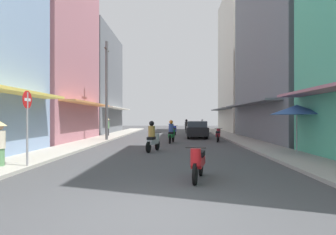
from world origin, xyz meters
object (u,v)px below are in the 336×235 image
Objects in this scene: motorbike_white at (202,127)px; pedestrian_crossing at (107,126)px; motorbike_maroon at (218,135)px; utility_pole at (107,90)px; motorbike_blue at (174,130)px; street_sign_no_entry at (27,118)px; parked_car at (197,129)px; vendor_umbrella at (297,110)px; pedestrian_far at (0,142)px; motorbike_black at (186,127)px; motorbike_silver at (153,138)px; motorbike_red at (198,162)px; motorbike_green at (172,133)px.

motorbike_white is 12.19m from pedestrian_crossing.
utility_pole is (-8.21, 0.15, 3.27)m from motorbike_maroon.
street_sign_no_entry is (-4.87, -18.85, 1.21)m from motorbike_blue.
motorbike_blue is 0.68× the size of street_sign_no_entry.
motorbike_white is 15.51m from utility_pole.
parked_car is 8.36m from utility_pole.
street_sign_no_entry is at bearing -114.09° from parked_car.
motorbike_white is 0.76× the size of vendor_umbrella.
pedestrian_far is at bearing -93.78° from utility_pole.
motorbike_black is 1.05× the size of pedestrian_crossing.
motorbike_white is 0.44× the size of parked_car.
pedestrian_crossing is 0.65× the size of street_sign_no_entry.
motorbike_maroon is at bearing 108.03° from vendor_umbrella.
motorbike_maroon is at bearing -71.02° from parked_car.
motorbike_black is 12.86m from utility_pole.
motorbike_maroon is 0.99× the size of motorbike_white.
motorbike_black is 1.03× the size of motorbike_silver.
utility_pole is (-10.71, 7.82, 1.66)m from vendor_umbrella.
pedestrian_crossing is at bearing 151.27° from motorbike_maroon.
pedestrian_crossing is (-6.85, 18.25, 0.47)m from motorbike_red.
street_sign_no_entry reaches higher than pedestrian_crossing.
motorbike_green is at bearing 65.71° from street_sign_no_entry.
motorbike_green is at bearing -113.64° from parked_car.
motorbike_silver is (-0.89, -5.24, 0.00)m from motorbike_green.
parked_car reaches higher than motorbike_red.
motorbike_maroon is at bearing -90.15° from motorbike_white.
parked_car is 12.08m from vendor_umbrella.
motorbike_white is 1.01× the size of motorbike_red.
street_sign_no_entry reaches higher than motorbike_red.
vendor_umbrella is at bearing -69.04° from motorbike_blue.
motorbike_black is at bearing 88.67° from motorbike_red.
motorbike_green is (-1.46, -12.02, 0.00)m from motorbike_black.
motorbike_blue is 0.43× the size of parked_car.
utility_pole is at bearing 165.66° from motorbike_green.
street_sign_no_entry reaches higher than pedestrian_far.
street_sign_no_entry is at bearing -114.29° from motorbike_green.
motorbike_black and motorbike_white have the same top height.
vendor_umbrella is (5.88, -6.59, 1.41)m from motorbike_green.
pedestrian_far is 0.61× the size of street_sign_no_entry.
motorbike_silver is at bearing -106.59° from parked_car.
motorbike_white is at bearing 89.85° from motorbike_maroon.
pedestrian_far is (-5.61, -10.56, 0.21)m from motorbike_green.
street_sign_no_entry is (-10.61, -3.88, -0.39)m from vendor_umbrella.
motorbike_red is at bearing -85.70° from motorbike_green.
motorbike_black is at bearing -134.41° from motorbike_white.
motorbike_maroon and motorbike_red have the same top height.
motorbike_green is 12.09m from motorbike_red.
motorbike_silver reaches higher than motorbike_maroon.
motorbike_black is at bearing 82.24° from motorbike_silver.
parked_car is 8.16m from pedestrian_crossing.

